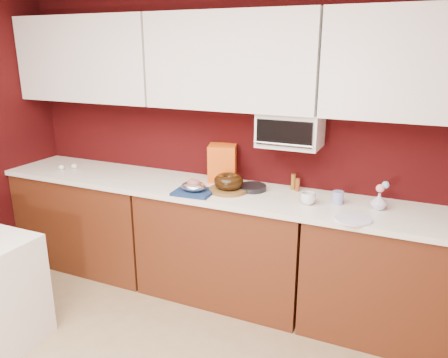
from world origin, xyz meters
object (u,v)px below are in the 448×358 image
at_px(pandoro_box, 222,163).
at_px(coffee_mug, 308,197).
at_px(blue_jar, 338,198).
at_px(toaster_oven, 290,129).
at_px(bundt_cake, 229,181).
at_px(foil_ham_nest, 194,186).
at_px(flower_vase, 379,200).

xyz_separation_m(pandoro_box, coffee_mug, (0.78, -0.27, -0.10)).
xyz_separation_m(pandoro_box, blue_jar, (0.96, -0.18, -0.10)).
bearing_deg(blue_jar, toaster_oven, 162.45).
bearing_deg(coffee_mug, bundt_cake, 177.38).
relative_size(bundt_cake, foil_ham_nest, 1.16).
distance_m(toaster_oven, coffee_mug, 0.52).
distance_m(pandoro_box, coffee_mug, 0.83).
height_order(foil_ham_nest, blue_jar, blue_jar).
bearing_deg(blue_jar, flower_vase, 1.80).
xyz_separation_m(bundt_cake, flower_vase, (1.07, 0.07, -0.02)).
bearing_deg(pandoro_box, foil_ham_nest, -116.85).
bearing_deg(toaster_oven, foil_ham_nest, -152.07).
xyz_separation_m(toaster_oven, pandoro_box, (-0.57, 0.05, -0.33)).
xyz_separation_m(bundt_cake, blue_jar, (0.80, 0.06, -0.03)).
bearing_deg(pandoro_box, flower_vase, -25.74).
distance_m(pandoro_box, blue_jar, 0.99).
xyz_separation_m(toaster_oven, flower_vase, (0.66, -0.12, -0.41)).
bearing_deg(coffee_mug, flower_vase, 12.32).
bearing_deg(flower_vase, coffee_mug, -167.68).
distance_m(coffee_mug, flower_vase, 0.47).
xyz_separation_m(foil_ham_nest, pandoro_box, (0.06, 0.39, 0.09)).
relative_size(toaster_oven, bundt_cake, 2.02).
bearing_deg(toaster_oven, flower_vase, -9.95).
relative_size(foil_ham_nest, blue_jar, 2.08).
relative_size(bundt_cake, pandoro_box, 0.75).
bearing_deg(bundt_cake, flower_vase, 3.82).
relative_size(toaster_oven, foil_ham_nest, 2.35).
relative_size(bundt_cake, blue_jar, 2.42).
bearing_deg(blue_jar, bundt_cake, -175.51).
xyz_separation_m(pandoro_box, flower_vase, (1.23, -0.17, -0.09)).
xyz_separation_m(bundt_cake, pandoro_box, (-0.16, 0.24, 0.07)).
bearing_deg(flower_vase, pandoro_box, 172.18).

